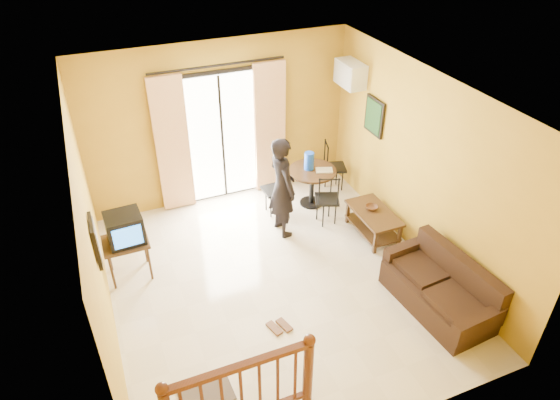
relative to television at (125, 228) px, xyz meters
name	(u,v)px	position (x,y,z in m)	size (l,w,h in m)	color
ground	(276,281)	(1.87, -0.93, -0.84)	(5.00, 5.00, 0.00)	beige
room_shell	(276,180)	(1.87, -0.93, 0.87)	(5.00, 5.00, 5.00)	white
balcony_door	(222,137)	(1.87, 1.50, 0.35)	(2.25, 0.14, 2.46)	black
tv_table	(126,245)	(-0.03, 0.00, -0.29)	(0.62, 0.52, 0.62)	black
television	(125,228)	(0.00, 0.00, 0.00)	(0.50, 0.47, 0.43)	black
picture_left	(95,241)	(-0.35, -1.13, 0.71)	(0.05, 0.42, 0.52)	black
dining_table	(312,177)	(3.19, 0.69, -0.30)	(0.82, 0.82, 0.68)	black
water_jug	(309,161)	(3.14, 0.74, 0.00)	(0.17, 0.17, 0.31)	blue
serving_tray	(324,170)	(3.36, 0.59, -0.14)	(0.28, 0.18, 0.02)	beige
dining_chairs	(312,207)	(3.15, 0.59, -0.84)	(1.74, 1.39, 0.95)	black
air_conditioner	(350,74)	(3.96, 1.02, 1.31)	(0.31, 0.60, 0.40)	white
botanical_print	(374,116)	(4.09, 0.37, 0.81)	(0.05, 0.50, 0.60)	black
coffee_table	(373,219)	(3.72, -0.48, -0.55)	(0.54, 0.97, 0.43)	black
bowl	(372,208)	(3.72, -0.40, -0.37)	(0.19, 0.19, 0.06)	#51301B
sofa	(441,290)	(3.72, -2.21, -0.54)	(0.88, 1.69, 0.78)	black
standing_person	(282,187)	(2.41, 0.15, 0.00)	(0.61, 0.40, 1.68)	black
stair_balustrade	(241,390)	(0.72, -2.83, -0.27)	(1.63, 0.13, 1.04)	#471E0F
doormat	(206,394)	(0.44, -2.36, -0.83)	(0.60, 0.40, 0.02)	#504540
sandals	(279,327)	(1.58, -1.75, -0.82)	(0.30, 0.27, 0.03)	#51301B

